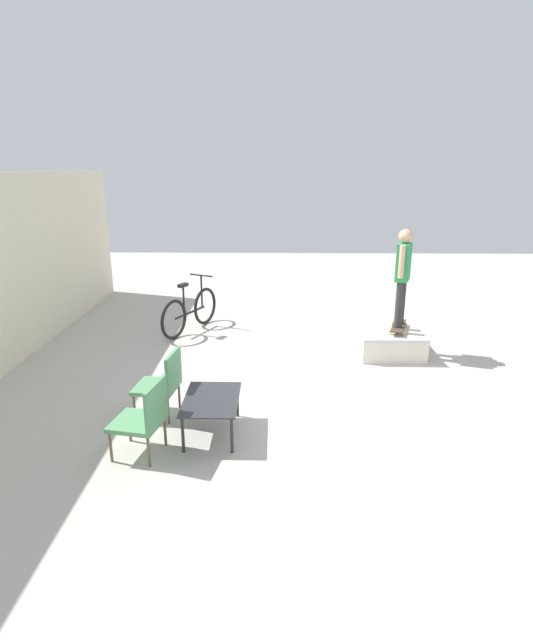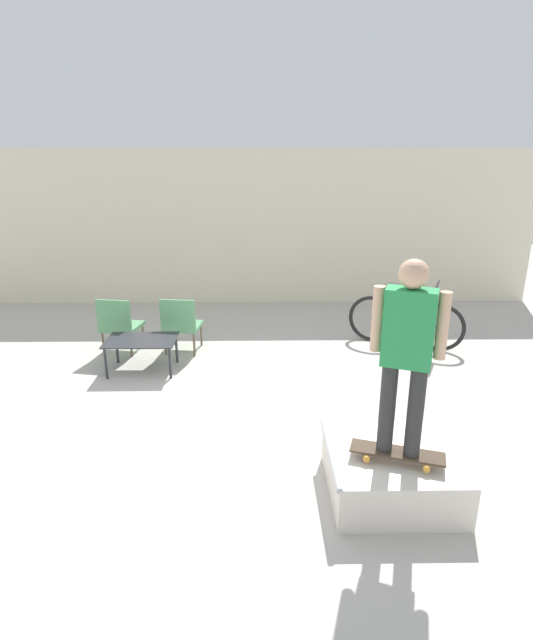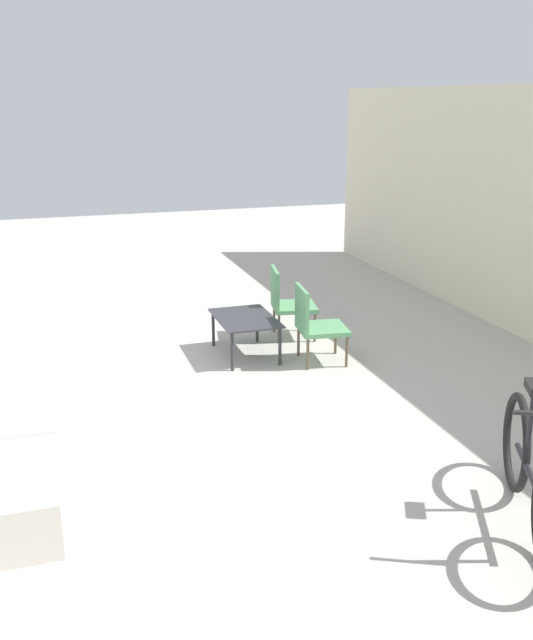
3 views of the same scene
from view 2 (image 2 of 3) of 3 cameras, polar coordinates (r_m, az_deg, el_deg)
ground_plane at (r=5.65m, az=-6.51°, el=-11.97°), size 24.00×24.00×0.00m
house_wall_back at (r=9.97m, az=-4.12°, el=10.40°), size 12.00×0.06×3.00m
skate_ramp_box at (r=4.69m, az=14.04°, el=-16.47°), size 1.11×1.05×0.43m
skateboard_on_ramp at (r=4.42m, az=14.70°, el=-14.46°), size 0.79×0.43×0.07m
person_skater at (r=4.00m, az=15.78°, el=-2.78°), size 0.54×0.33×1.62m
coffee_table at (r=7.05m, az=-14.10°, el=-2.53°), size 0.95×0.65×0.46m
patio_chair_left at (r=7.76m, az=-16.49°, el=-0.33°), size 0.61×0.61×0.87m
patio_chair_right at (r=7.56m, az=-9.74°, el=-0.30°), size 0.58×0.58×0.87m
bicycle at (r=8.03m, az=15.56°, el=-0.18°), size 1.64×0.84×1.04m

